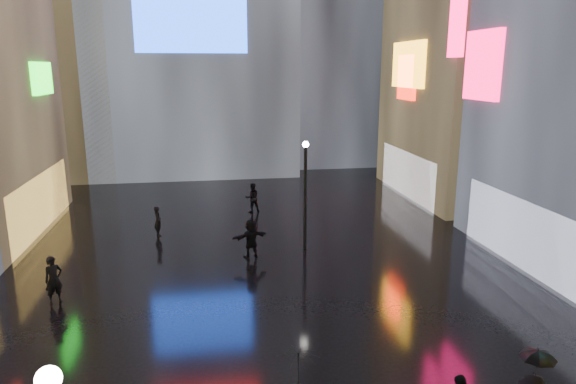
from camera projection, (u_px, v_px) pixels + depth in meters
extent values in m
plane|color=black|center=(260.00, 257.00, 23.58)|extent=(140.00, 140.00, 0.00)
cube|color=#FFC659|center=(40.00, 202.00, 27.26)|extent=(0.20, 10.00, 3.00)
cube|color=#15C318|center=(42.00, 78.00, 27.53)|extent=(0.25, 3.00, 1.71)
cube|color=white|center=(524.00, 234.00, 22.08)|extent=(0.20, 9.00, 3.00)
cube|color=#D80A41|center=(483.00, 65.00, 24.32)|extent=(0.25, 2.99, 3.26)
cube|color=white|center=(408.00, 174.00, 34.55)|extent=(0.20, 9.00, 3.00)
cube|color=orange|center=(408.00, 65.00, 33.12)|extent=(0.25, 4.92, 2.91)
cube|color=red|center=(407.00, 78.00, 33.43)|extent=(0.25, 2.63, 2.87)
cube|color=#194CFF|center=(191.00, 17.00, 36.49)|extent=(8.00, 0.20, 5.00)
cube|color=black|center=(46.00, 7.00, 39.44)|extent=(10.00, 10.00, 26.00)
sphere|color=white|center=(48.00, 379.00, 5.80)|extent=(0.30, 0.30, 0.30)
cylinder|color=black|center=(305.00, 198.00, 24.09)|extent=(0.16, 0.16, 5.00)
sphere|color=white|center=(306.00, 144.00, 23.49)|extent=(0.30, 0.30, 0.30)
imported|color=black|center=(251.00, 238.00, 23.34)|extent=(1.76, 1.05, 1.81)
imported|color=black|center=(54.00, 280.00, 18.83)|extent=(0.78, 0.73, 1.79)
imported|color=black|center=(252.00, 198.00, 30.73)|extent=(0.96, 0.80, 1.77)
imported|color=black|center=(537.00, 363.00, 11.37)|extent=(0.86, 0.86, 0.68)
imported|color=black|center=(298.00, 368.00, 11.13)|extent=(1.12, 1.14, 0.87)
imported|color=black|center=(158.00, 221.00, 26.40)|extent=(0.56, 0.67, 1.57)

